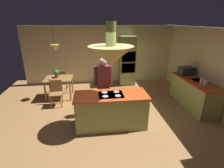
{
  "coord_description": "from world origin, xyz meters",
  "views": [
    {
      "loc": [
        -0.47,
        -4.24,
        2.75
      ],
      "look_at": [
        0.1,
        0.4,
        1.0
      ],
      "focal_mm": 27.38,
      "sensor_mm": 36.0,
      "label": 1
    }
  ],
  "objects_px": {
    "chair_by_back_wall": "(62,79)",
    "cup_on_table": "(50,79)",
    "potted_plant_on_table": "(56,73)",
    "microwave_on_counter": "(186,71)",
    "chair_facing_island": "(56,91)",
    "canister_flour": "(205,83)",
    "oven_tower": "(127,61)",
    "dining_table": "(59,81)",
    "canister_sugar": "(202,81)",
    "person_at_island": "(103,83)",
    "kitchen_island": "(111,110)"
  },
  "relations": [
    {
      "from": "dining_table",
      "to": "chair_facing_island",
      "type": "distance_m",
      "value": 0.65
    },
    {
      "from": "dining_table",
      "to": "kitchen_island",
      "type": "bearing_deg",
      "value": -51.01
    },
    {
      "from": "person_at_island",
      "to": "oven_tower",
      "type": "bearing_deg",
      "value": 64.04
    },
    {
      "from": "potted_plant_on_table",
      "to": "cup_on_table",
      "type": "distance_m",
      "value": 0.35
    },
    {
      "from": "canister_sugar",
      "to": "chair_by_back_wall",
      "type": "bearing_deg",
      "value": 153.57
    },
    {
      "from": "potted_plant_on_table",
      "to": "person_at_island",
      "type": "bearing_deg",
      "value": -42.68
    },
    {
      "from": "canister_sugar",
      "to": "microwave_on_counter",
      "type": "xyz_separation_m",
      "value": [
        0.0,
        0.92,
        0.05
      ]
    },
    {
      "from": "kitchen_island",
      "to": "dining_table",
      "type": "height_order",
      "value": "kitchen_island"
    },
    {
      "from": "person_at_island",
      "to": "potted_plant_on_table",
      "type": "distance_m",
      "value": 2.2
    },
    {
      "from": "chair_by_back_wall",
      "to": "microwave_on_counter",
      "type": "xyz_separation_m",
      "value": [
        4.54,
        -1.34,
        0.57
      ]
    },
    {
      "from": "chair_facing_island",
      "to": "canister_flour",
      "type": "distance_m",
      "value": 4.72
    },
    {
      "from": "chair_facing_island",
      "to": "potted_plant_on_table",
      "type": "bearing_deg",
      "value": 95.4
    },
    {
      "from": "canister_flour",
      "to": "canister_sugar",
      "type": "xyz_separation_m",
      "value": [
        0.0,
        0.18,
        0.0
      ]
    },
    {
      "from": "kitchen_island",
      "to": "chair_facing_island",
      "type": "height_order",
      "value": "kitchen_island"
    },
    {
      "from": "cup_on_table",
      "to": "chair_facing_island",
      "type": "bearing_deg",
      "value": -60.47
    },
    {
      "from": "oven_tower",
      "to": "dining_table",
      "type": "relative_size",
      "value": 2.15
    },
    {
      "from": "dining_table",
      "to": "canister_flour",
      "type": "relative_size",
      "value": 5.35
    },
    {
      "from": "dining_table",
      "to": "cup_on_table",
      "type": "xyz_separation_m",
      "value": [
        -0.24,
        -0.21,
        0.16
      ]
    },
    {
      "from": "chair_by_back_wall",
      "to": "cup_on_table",
      "type": "bearing_deg",
      "value": 73.94
    },
    {
      "from": "kitchen_island",
      "to": "cup_on_table",
      "type": "xyz_separation_m",
      "value": [
        -1.94,
        1.89,
        0.33
      ]
    },
    {
      "from": "oven_tower",
      "to": "chair_by_back_wall",
      "type": "xyz_separation_m",
      "value": [
        -2.8,
        -0.51,
        -0.56
      ]
    },
    {
      "from": "person_at_island",
      "to": "chair_by_back_wall",
      "type": "height_order",
      "value": "person_at_island"
    },
    {
      "from": "kitchen_island",
      "to": "microwave_on_counter",
      "type": "relative_size",
      "value": 4.19
    },
    {
      "from": "dining_table",
      "to": "microwave_on_counter",
      "type": "bearing_deg",
      "value": -8.76
    },
    {
      "from": "kitchen_island",
      "to": "dining_table",
      "type": "distance_m",
      "value": 2.71
    },
    {
      "from": "kitchen_island",
      "to": "microwave_on_counter",
      "type": "height_order",
      "value": "microwave_on_counter"
    },
    {
      "from": "chair_by_back_wall",
      "to": "chair_facing_island",
      "type": "bearing_deg",
      "value": 90.0
    },
    {
      "from": "microwave_on_counter",
      "to": "potted_plant_on_table",
      "type": "bearing_deg",
      "value": 170.56
    },
    {
      "from": "chair_by_back_wall",
      "to": "cup_on_table",
      "type": "relative_size",
      "value": 9.67
    },
    {
      "from": "dining_table",
      "to": "cup_on_table",
      "type": "height_order",
      "value": "cup_on_table"
    },
    {
      "from": "dining_table",
      "to": "person_at_island",
      "type": "bearing_deg",
      "value": -42.57
    },
    {
      "from": "microwave_on_counter",
      "to": "cup_on_table",
      "type": "bearing_deg",
      "value": 174.13
    },
    {
      "from": "microwave_on_counter",
      "to": "oven_tower",
      "type": "bearing_deg",
      "value": 133.36
    },
    {
      "from": "cup_on_table",
      "to": "chair_by_back_wall",
      "type": "bearing_deg",
      "value": 73.94
    },
    {
      "from": "dining_table",
      "to": "canister_sugar",
      "type": "xyz_separation_m",
      "value": [
        4.54,
        -1.62,
        0.38
      ]
    },
    {
      "from": "kitchen_island",
      "to": "cup_on_table",
      "type": "distance_m",
      "value": 2.73
    },
    {
      "from": "chair_by_back_wall",
      "to": "cup_on_table",
      "type": "distance_m",
      "value": 0.93
    },
    {
      "from": "oven_tower",
      "to": "canister_flour",
      "type": "relative_size",
      "value": 11.52
    },
    {
      "from": "kitchen_island",
      "to": "cup_on_table",
      "type": "height_order",
      "value": "kitchen_island"
    },
    {
      "from": "dining_table",
      "to": "person_at_island",
      "type": "distance_m",
      "value": 2.14
    },
    {
      "from": "chair_facing_island",
      "to": "canister_flour",
      "type": "relative_size",
      "value": 4.71
    },
    {
      "from": "dining_table",
      "to": "canister_sugar",
      "type": "distance_m",
      "value": 4.84
    },
    {
      "from": "chair_facing_island",
      "to": "kitchen_island",
      "type": "bearing_deg",
      "value": -40.73
    },
    {
      "from": "chair_facing_island",
      "to": "chair_by_back_wall",
      "type": "distance_m",
      "value": 1.27
    },
    {
      "from": "cup_on_table",
      "to": "oven_tower",
      "type": "bearing_deg",
      "value": 23.94
    },
    {
      "from": "chair_by_back_wall",
      "to": "canister_flour",
      "type": "bearing_deg",
      "value": 151.77
    },
    {
      "from": "potted_plant_on_table",
      "to": "microwave_on_counter",
      "type": "xyz_separation_m",
      "value": [
        4.61,
        -0.77,
        0.15
      ]
    },
    {
      "from": "person_at_island",
      "to": "chair_facing_island",
      "type": "distance_m",
      "value": 1.81
    },
    {
      "from": "oven_tower",
      "to": "chair_facing_island",
      "type": "height_order",
      "value": "oven_tower"
    },
    {
      "from": "chair_facing_island",
      "to": "canister_sugar",
      "type": "bearing_deg",
      "value": -12.23
    }
  ]
}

